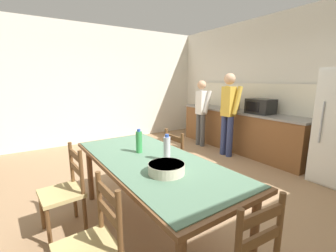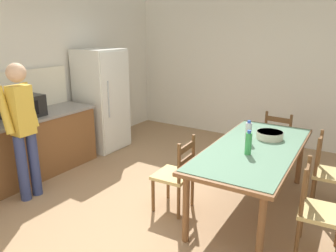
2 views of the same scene
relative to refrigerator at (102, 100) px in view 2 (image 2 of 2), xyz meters
name	(u,v)px [view 2 (image 2 of 2)]	position (x,y,z in m)	size (l,w,h in m)	color
ground_plane	(166,213)	(-1.29, -2.19, -0.88)	(8.32, 8.32, 0.00)	#9E7A56
wall_back	(15,74)	(-1.29, 0.47, 0.57)	(6.52, 0.12, 2.90)	silver
wall_right	(261,64)	(1.97, -2.19, 0.57)	(0.12, 5.20, 2.90)	silver
refrigerator	(102,100)	(0.00, 0.00, 0.00)	(0.72, 0.73, 1.76)	silver
microwave	(23,107)	(-1.52, 0.02, 0.17)	(0.50, 0.39, 0.30)	black
dining_table	(254,153)	(-0.63, -2.98, -0.17)	(2.20, 1.02, 0.78)	brown
bottle_near_centre	(248,143)	(-0.90, -2.99, 0.03)	(0.07, 0.07, 0.27)	green
bottle_off_centre	(248,132)	(-0.53, -2.86, 0.03)	(0.07, 0.07, 0.27)	silver
serving_bowl	(270,135)	(-0.25, -3.04, -0.04)	(0.32, 0.32, 0.09)	beige
chair_side_near_right	(328,173)	(-0.12, -3.73, -0.44)	(0.45, 0.43, 0.91)	brown
chair_side_far_left	(176,175)	(-1.14, -2.23, -0.44)	(0.44, 0.42, 0.91)	brown
chair_head_end	(279,141)	(0.74, -2.93, -0.44)	(0.42, 0.44, 0.91)	brown
chair_side_near_left	(317,211)	(-1.10, -3.76, -0.44)	(0.46, 0.44, 0.91)	brown
person_at_counter	(23,125)	(-1.89, -0.50, 0.08)	(0.43, 0.30, 1.71)	navy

